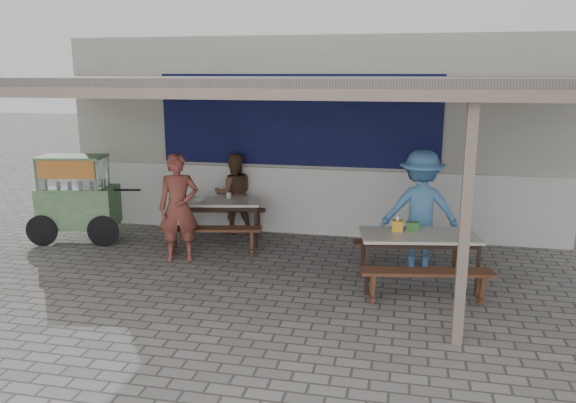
# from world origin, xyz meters

# --- Properties ---
(ground) EXTENTS (60.00, 60.00, 0.00)m
(ground) POSITION_xyz_m (0.00, 0.00, 0.00)
(ground) COLOR slate
(ground) RESTS_ON ground
(back_wall) EXTENTS (9.00, 1.28, 3.50)m
(back_wall) POSITION_xyz_m (-0.00, 3.58, 1.72)
(back_wall) COLOR #B2AF9F
(back_wall) RESTS_ON ground
(warung_roof) EXTENTS (9.00, 4.21, 2.81)m
(warung_roof) POSITION_xyz_m (0.02, 0.90, 2.71)
(warung_roof) COLOR #59514C
(warung_roof) RESTS_ON ground
(table_left) EXTENTS (1.59, 0.98, 0.75)m
(table_left) POSITION_xyz_m (-1.40, 2.08, 0.67)
(table_left) COLOR beige
(table_left) RESTS_ON ground
(bench_left_street) EXTENTS (1.61, 0.59, 0.45)m
(bench_left_street) POSITION_xyz_m (-1.27, 1.44, 0.34)
(bench_left_street) COLOR brown
(bench_left_street) RESTS_ON ground
(bench_left_wall) EXTENTS (1.61, 0.59, 0.45)m
(bench_left_wall) POSITION_xyz_m (-1.53, 2.72, 0.34)
(bench_left_wall) COLOR brown
(bench_left_wall) RESTS_ON ground
(table_right) EXTENTS (1.66, 1.01, 0.75)m
(table_right) POSITION_xyz_m (1.94, 0.71, 0.68)
(table_right) COLOR beige
(table_right) RESTS_ON ground
(bench_right_street) EXTENTS (1.68, 0.56, 0.45)m
(bench_right_street) POSITION_xyz_m (2.04, 0.11, 0.34)
(bench_right_street) COLOR brown
(bench_right_street) RESTS_ON ground
(bench_right_wall) EXTENTS (1.68, 0.56, 0.45)m
(bench_right_wall) POSITION_xyz_m (1.83, 1.30, 0.34)
(bench_right_wall) COLOR brown
(bench_right_wall) RESTS_ON ground
(vendor_cart) EXTENTS (1.79, 0.97, 1.49)m
(vendor_cart) POSITION_xyz_m (-3.81, 1.72, 0.81)
(vendor_cart) COLOR #719B67
(vendor_cart) RESTS_ON ground
(patron_street_side) EXTENTS (0.71, 0.59, 1.68)m
(patron_street_side) POSITION_xyz_m (-1.68, 1.10, 0.84)
(patron_street_side) COLOR brown
(patron_street_side) RESTS_ON ground
(patron_wall_side) EXTENTS (0.86, 0.78, 1.46)m
(patron_wall_side) POSITION_xyz_m (-1.31, 2.75, 0.73)
(patron_wall_side) COLOR brown
(patron_wall_side) RESTS_ON ground
(patron_right_table) EXTENTS (1.21, 0.77, 1.78)m
(patron_right_table) POSITION_xyz_m (1.96, 1.53, 0.89)
(patron_right_table) COLOR #4B82B9
(patron_right_table) RESTS_ON ground
(tissue_box) EXTENTS (0.15, 0.15, 0.15)m
(tissue_box) POSITION_xyz_m (1.64, 0.81, 0.82)
(tissue_box) COLOR gold
(tissue_box) RESTS_ON table_right
(donation_box) EXTENTS (0.18, 0.13, 0.12)m
(donation_box) POSITION_xyz_m (1.85, 0.89, 0.81)
(donation_box) COLOR #346C30
(donation_box) RESTS_ON table_right
(condiment_jar) EXTENTS (0.08, 0.08, 0.10)m
(condiment_jar) POSITION_xyz_m (-1.27, 2.31, 0.80)
(condiment_jar) COLOR beige
(condiment_jar) RESTS_ON table_left
(condiment_bowl) EXTENTS (0.20, 0.20, 0.05)m
(condiment_bowl) POSITION_xyz_m (-1.68, 2.03, 0.77)
(condiment_bowl) COLOR white
(condiment_bowl) RESTS_ON table_left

